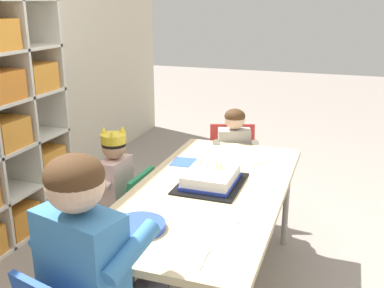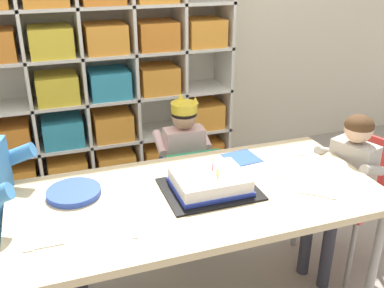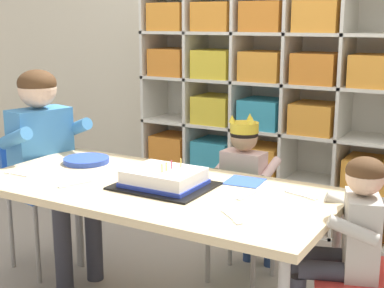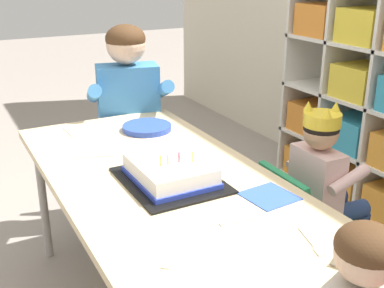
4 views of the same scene
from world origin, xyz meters
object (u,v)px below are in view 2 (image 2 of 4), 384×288
object	(u,v)px
paper_plate_stack	(74,192)
fork_near_child_seat	(300,155)
child_with_crown	(182,149)
fork_near_cake_tray	(320,196)
classroom_chair_blue	(187,183)
guest_at_table_side	(345,176)
classroom_chair_guest_side	(354,190)
activity_table	(199,202)
birthday_cake_on_tray	(210,183)
fork_at_table_front_edge	(41,247)
fork_beside_plate_stack	(277,172)
fork_scattered_mid_table	(138,228)

from	to	relation	value
paper_plate_stack	fork_near_child_seat	size ratio (longest dim) A/B	1.52
child_with_crown	fork_near_cake_tray	size ratio (longest dim) A/B	7.00
classroom_chair_blue	fork_near_child_seat	bearing A→B (deg)	142.41
guest_at_table_side	fork_near_child_seat	xyz separation A→B (m)	(-0.20, 0.10, 0.10)
child_with_crown	paper_plate_stack	world-z (taller)	child_with_crown
classroom_chair_guest_side	guest_at_table_side	xyz separation A→B (m)	(-0.10, -0.03, 0.12)
activity_table	birthday_cake_on_tray	distance (m)	0.09
fork_at_table_front_edge	birthday_cake_on_tray	bearing A→B (deg)	15.22
fork_beside_plate_stack	fork_scattered_mid_table	size ratio (longest dim) A/B	0.89
fork_at_table_front_edge	fork_near_child_seat	size ratio (longest dim) A/B	0.96
classroom_chair_blue	child_with_crown	distance (m)	0.19
classroom_chair_guest_side	fork_near_child_seat	size ratio (longest dim) A/B	4.85
classroom_chair_blue	fork_at_table_front_edge	size ratio (longest dim) A/B	4.41
paper_plate_stack	classroom_chair_blue	bearing A→B (deg)	32.40
guest_at_table_side	birthday_cake_on_tray	xyz separation A→B (m)	(-0.73, -0.06, 0.13)
activity_table	classroom_chair_guest_side	bearing A→B (deg)	6.54
birthday_cake_on_tray	fork_scattered_mid_table	size ratio (longest dim) A/B	2.74
child_with_crown	fork_at_table_front_edge	size ratio (longest dim) A/B	6.22
classroom_chair_guest_side	fork_at_table_front_edge	bearing A→B (deg)	-98.56
fork_at_table_front_edge	child_with_crown	bearing A→B (deg)	47.48
child_with_crown	fork_beside_plate_stack	world-z (taller)	child_with_crown
guest_at_table_side	fork_beside_plate_stack	world-z (taller)	guest_at_table_side
guest_at_table_side	fork_beside_plate_stack	size ratio (longest dim) A/B	6.76
activity_table	child_with_crown	size ratio (longest dim) A/B	1.76
fork_near_cake_tray	fork_near_child_seat	distance (m)	0.38
child_with_crown	fork_beside_plate_stack	xyz separation A→B (m)	(0.26, -0.58, 0.10)
guest_at_table_side	fork_beside_plate_stack	xyz separation A→B (m)	(-0.39, -0.01, 0.10)
classroom_chair_blue	guest_at_table_side	xyz separation A→B (m)	(0.65, -0.47, 0.16)
fork_beside_plate_stack	activity_table	bearing A→B (deg)	105.52
classroom_chair_guest_side	fork_at_table_front_edge	xyz separation A→B (m)	(-1.49, -0.27, 0.21)
fork_beside_plate_stack	fork_near_child_seat	bearing A→B (deg)	-50.88
guest_at_table_side	fork_at_table_front_edge	distance (m)	1.42
fork_beside_plate_stack	fork_scattered_mid_table	distance (m)	0.71
paper_plate_stack	birthday_cake_on_tray	bearing A→B (deg)	-14.84
birthday_cake_on_tray	fork_near_cake_tray	bearing A→B (deg)	-25.66
fork_near_child_seat	fork_near_cake_tray	bearing A→B (deg)	86.37
guest_at_table_side	fork_near_child_seat	distance (m)	0.24
guest_at_table_side	fork_near_child_seat	world-z (taller)	guest_at_table_side
fork_at_table_front_edge	guest_at_table_side	bearing A→B (deg)	10.13
classroom_chair_blue	child_with_crown	xyz separation A→B (m)	(0.00, 0.10, 0.16)
birthday_cake_on_tray	fork_scattered_mid_table	world-z (taller)	birthday_cake_on_tray
activity_table	fork_beside_plate_stack	bearing A→B (deg)	7.98
fork_near_child_seat	classroom_chair_blue	bearing A→B (deg)	-23.07
fork_near_cake_tray	fork_scattered_mid_table	xyz separation A→B (m)	(-0.74, 0.02, -0.00)
fork_at_table_front_edge	activity_table	bearing A→B (deg)	15.69
fork_near_child_seat	fork_scattered_mid_table	size ratio (longest dim) A/B	1.03
classroom_chair_guest_side	guest_at_table_side	bearing A→B (deg)	-90.00
activity_table	fork_at_table_front_edge	size ratio (longest dim) A/B	10.94
child_with_crown	classroom_chair_guest_side	distance (m)	0.92
classroom_chair_guest_side	guest_at_table_side	distance (m)	0.16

